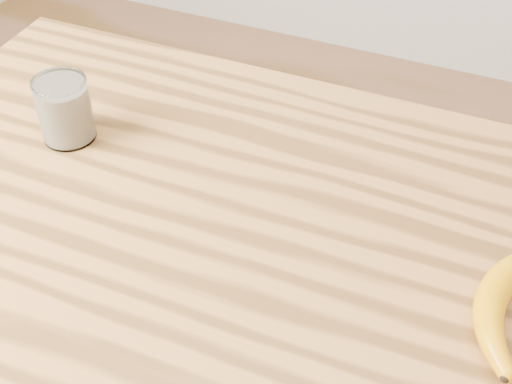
% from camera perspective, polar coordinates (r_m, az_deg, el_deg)
% --- Properties ---
extents(table, '(1.20, 0.80, 0.90)m').
position_cam_1_polar(table, '(1.09, -2.07, -7.72)').
color(table, '#B07638').
rests_on(table, ground).
extents(smoothie_glass, '(0.08, 0.08, 0.11)m').
position_cam_1_polar(smoothie_glass, '(1.16, -15.06, 6.35)').
color(smoothie_glass, white).
rests_on(smoothie_glass, table).
extents(banana, '(0.20, 0.35, 0.04)m').
position_cam_1_polar(banana, '(0.95, 18.63, -7.25)').
color(banana, orange).
rests_on(banana, table).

